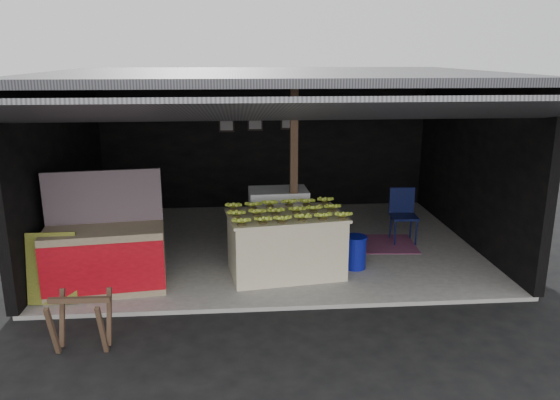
{
  "coord_description": "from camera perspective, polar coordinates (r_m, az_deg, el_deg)",
  "views": [
    {
      "loc": [
        -0.61,
        -6.58,
        3.31
      ],
      "look_at": [
        0.05,
        1.57,
        1.1
      ],
      "focal_mm": 35.0,
      "sensor_mm": 36.0,
      "label": 1
    }
  ],
  "objects": [
    {
      "name": "ground",
      "position": [
        7.39,
        0.59,
        -11.49
      ],
      "size": [
        80.0,
        80.0,
        0.0
      ],
      "primitive_type": "plane",
      "color": "black",
      "rests_on": "ground"
    },
    {
      "name": "water_barrel",
      "position": [
        8.58,
        7.86,
        -5.51
      ],
      "size": [
        0.33,
        0.33,
        0.49
      ],
      "primitive_type": "cylinder",
      "color": "#0C138A",
      "rests_on": "concrete_slab"
    },
    {
      "name": "magenta_rug",
      "position": [
        9.74,
        9.57,
        -4.54
      ],
      "size": [
        1.57,
        1.11,
        0.01
      ],
      "primitive_type": "cube",
      "rotation": [
        0.0,
        0.0,
        -0.08
      ],
      "color": "#73195B",
      "rests_on": "concrete_slab"
    },
    {
      "name": "green_signboard",
      "position": [
        7.9,
        -22.75,
        -6.61
      ],
      "size": [
        0.64,
        0.23,
        0.95
      ],
      "primitive_type": "cube",
      "rotation": [
        -0.2,
        0.0,
        0.0
      ],
      "color": "black",
      "rests_on": "concrete_slab"
    },
    {
      "name": "picture_frames",
      "position": [
        11.56,
        -2.44,
        8.27
      ],
      "size": [
        1.62,
        0.04,
        0.46
      ],
      "color": "black",
      "rests_on": "shophouse"
    },
    {
      "name": "banana_pile",
      "position": [
        8.05,
        0.63,
        -0.85
      ],
      "size": [
        1.69,
        1.15,
        0.19
      ],
      "primitive_type": null,
      "rotation": [
        0.0,
        0.0,
        0.14
      ],
      "color": "yellow",
      "rests_on": "banana_table"
    },
    {
      "name": "concrete_slab",
      "position": [
        9.67,
        -0.76,
        -4.7
      ],
      "size": [
        7.0,
        5.0,
        0.06
      ],
      "primitive_type": "cube",
      "color": "gray",
      "rests_on": "ground"
    },
    {
      "name": "banana_table",
      "position": [
        8.22,
        0.62,
        -4.62
      ],
      "size": [
        1.83,
        1.27,
        0.94
      ],
      "rotation": [
        0.0,
        0.0,
        0.14
      ],
      "color": "beige",
      "rests_on": "concrete_slab"
    },
    {
      "name": "shophouse",
      "position": [
        9.49,
        -0.93,
        7.8
      ],
      "size": [
        7.4,
        7.29,
        3.02
      ],
      "color": "black",
      "rests_on": "ground"
    },
    {
      "name": "neighbor_stall",
      "position": [
        8.03,
        -17.77,
        -5.65
      ],
      "size": [
        1.69,
        0.92,
        1.67
      ],
      "rotation": [
        0.0,
        0.0,
        0.12
      ],
      "color": "#998466",
      "rests_on": "concrete_slab"
    },
    {
      "name": "sawhorse",
      "position": [
        6.7,
        -20.08,
        -11.44
      ],
      "size": [
        0.69,
        0.6,
        0.66
      ],
      "rotation": [
        0.0,
        0.0,
        -0.03
      ],
      "color": "brown",
      "rests_on": "ground"
    },
    {
      "name": "white_crate",
      "position": [
        9.16,
        -0.17,
        -2.12
      ],
      "size": [
        0.98,
        0.69,
        1.07
      ],
      "rotation": [
        0.0,
        0.0,
        0.04
      ],
      "color": "white",
      "rests_on": "concrete_slab"
    },
    {
      "name": "plastic_chair",
      "position": [
        9.88,
        12.71,
        -1.05
      ],
      "size": [
        0.47,
        0.47,
        0.95
      ],
      "rotation": [
        0.0,
        0.0,
        -0.05
      ],
      "color": "#090F36",
      "rests_on": "concrete_slab"
    }
  ]
}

